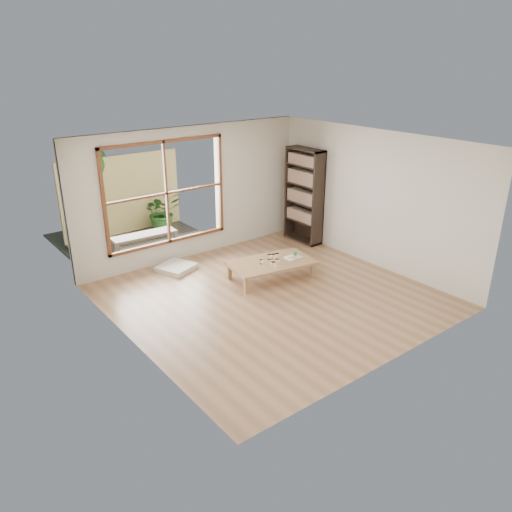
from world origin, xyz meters
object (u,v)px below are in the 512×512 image
at_px(food_tray, 294,256).
at_px(garden_bench, 144,237).
at_px(low_table, 271,264).
at_px(bookshelf, 304,196).

xyz_separation_m(food_tray, garden_bench, (-1.76, 2.61, 0.03)).
bearing_deg(food_tray, low_table, 168.81).
xyz_separation_m(low_table, garden_bench, (-1.30, 2.51, 0.09)).
distance_m(low_table, garden_bench, 2.83).
bearing_deg(low_table, garden_bench, 127.30).
bearing_deg(low_table, bookshelf, 41.50).
distance_m(low_table, bookshelf, 2.28).
xyz_separation_m(low_table, bookshelf, (1.84, 1.14, 0.72)).
xyz_separation_m(bookshelf, garden_bench, (-3.15, 1.37, -0.63)).
bearing_deg(garden_bench, food_tray, -53.22).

